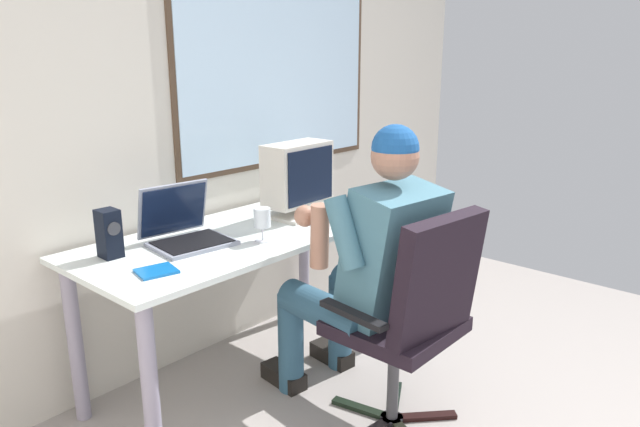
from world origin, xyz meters
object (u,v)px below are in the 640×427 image
desk (244,256)px  crt_monitor (298,176)px  wine_glass (262,220)px  cd_case (156,271)px  laptop (184,227)px  desk_speaker (109,233)px  office_chair (415,310)px  person_seated (367,266)px

desk → crt_monitor: (0.37, 0.00, 0.32)m
desk → wine_glass: (-0.03, -0.17, 0.22)m
wine_glass → cd_case: wine_glass is taller
desk → laptop: size_ratio=4.34×
desk → wine_glass: wine_glass is taller
laptop → wine_glass: (0.24, -0.25, 0.03)m
desk_speaker → office_chair: bearing=-53.3°
crt_monitor → wine_glass: bearing=-157.2°
crt_monitor → office_chair: bearing=-104.5°
laptop → person_seated: bearing=-56.2°
person_seated → desk: bearing=107.0°
crt_monitor → cd_case: 0.97m
office_chair → laptop: 1.05m
person_seated → wine_glass: 0.50m
desk → office_chair: bearing=-79.7°
laptop → cd_case: bearing=-142.2°
laptop → desk_speaker: (-0.32, 0.06, 0.03)m
desk → cd_case: (-0.56, -0.14, 0.12)m
desk → crt_monitor: 0.49m
office_chair → desk_speaker: bearing=126.7°
desk → person_seated: 0.61m
desk → office_chair: (0.15, -0.84, -0.07)m
wine_glass → cd_case: bearing=177.5°
desk_speaker → crt_monitor: bearing=-8.3°
desk → crt_monitor: crt_monitor is taller
laptop → wine_glass: size_ratio=2.40×
wine_glass → laptop: bearing=133.2°
cd_case → wine_glass: bearing=-2.5°
office_chair → cd_case: 1.02m
desk → office_chair: office_chair is taller
person_seated → crt_monitor: size_ratio=3.47×
crt_monitor → laptop: (-0.64, 0.08, -0.14)m
laptop → wine_glass: laptop is taller
person_seated → laptop: size_ratio=3.57×
wine_glass → crt_monitor: bearing=22.8°
desk_speaker → cd_case: size_ratio=1.19×
desk_speaker → cd_case: bearing=-85.5°
desk_speaker → wine_glass: bearing=-29.4°
laptop → cd_case: laptop is taller
wine_glass → desk_speaker: size_ratio=0.75×
desk → desk_speaker: desk_speaker is taller
person_seated → desk_speaker: bearing=136.3°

